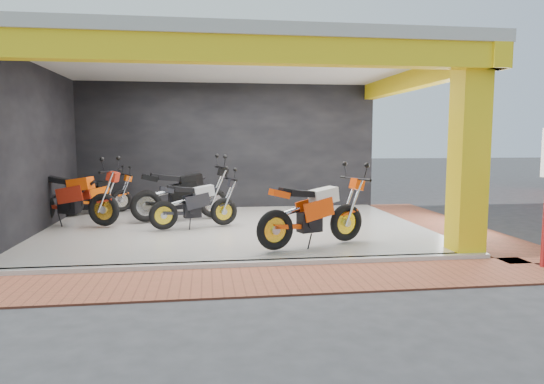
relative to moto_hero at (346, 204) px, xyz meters
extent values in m
plane|color=#2D2D30|center=(-1.90, -0.10, -0.80)|extent=(80.00, 80.00, 0.00)
cube|color=white|center=(-1.90, 1.90, -0.75)|extent=(8.00, 6.00, 0.10)
cube|color=beige|center=(-1.90, 1.90, 2.80)|extent=(8.40, 6.40, 0.20)
cube|color=black|center=(-1.90, 5.00, 0.95)|extent=(8.20, 0.20, 3.50)
cube|color=black|center=(-6.00, 1.90, 0.95)|extent=(0.20, 6.20, 3.50)
cube|color=yellow|center=(1.85, -0.85, 0.95)|extent=(0.50, 0.50, 3.50)
cube|color=yellow|center=(-1.90, -1.10, 2.50)|extent=(8.40, 0.30, 0.40)
cube|color=yellow|center=(2.10, 1.90, 2.50)|extent=(0.30, 6.40, 0.40)
cube|color=white|center=(-1.90, -1.12, -0.75)|extent=(8.00, 0.20, 0.10)
cube|color=brown|center=(-1.90, -1.90, -0.79)|extent=(9.00, 1.40, 0.03)
cube|color=brown|center=(2.90, 1.90, -0.79)|extent=(1.40, 7.00, 0.03)
camera|label=1|loc=(-2.54, -8.46, 1.18)|focal=32.00mm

